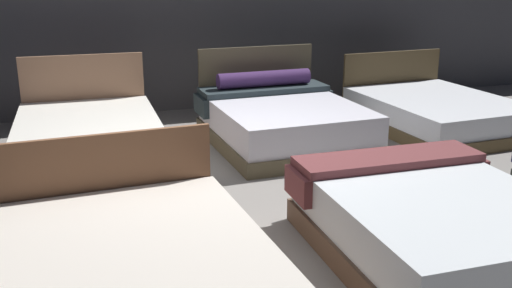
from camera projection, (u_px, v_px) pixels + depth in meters
The scene contains 6 objects.
ground_plane at pixel (225, 195), 5.33m from camera, with size 18.00×18.00×0.02m, color gray.
bed_1 at pixel (131, 272), 3.55m from camera, with size 1.75×2.03×0.84m.
bed_2 at pixel (435, 225), 4.11m from camera, with size 1.62×1.94×0.55m.
bed_5 at pixel (89, 139), 6.18m from camera, with size 1.55×2.01×1.00m.
bed_6 at pixel (283, 120), 6.79m from camera, with size 1.70×2.00×1.02m.
bed_7 at pixel (436, 112), 7.42m from camera, with size 1.74×2.22×0.85m.
Camera 1 is at (-1.31, -4.80, 2.00)m, focal length 41.08 mm.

